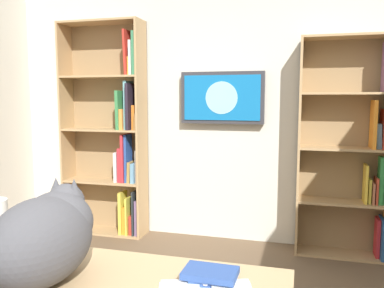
% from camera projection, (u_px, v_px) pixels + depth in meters
% --- Properties ---
extents(wall_back, '(4.52, 0.06, 2.70)m').
position_uv_depth(wall_back, '(221.00, 106.00, 3.99)').
color(wall_back, beige).
rests_on(wall_back, ground).
extents(bookshelf_left, '(0.89, 0.28, 1.97)m').
position_uv_depth(bookshelf_left, '(362.00, 149.00, 3.53)').
color(bookshelf_left, tan).
rests_on(bookshelf_left, ground).
extents(bookshelf_right, '(0.88, 0.28, 2.20)m').
position_uv_depth(bookshelf_right, '(114.00, 135.00, 4.16)').
color(bookshelf_right, tan).
rests_on(bookshelf_right, ground).
extents(wall_mounted_tv, '(0.82, 0.07, 0.51)m').
position_uv_depth(wall_mounted_tv, '(222.00, 98.00, 3.89)').
color(wall_mounted_tv, '#333338').
extents(cat, '(0.32, 0.59, 0.36)m').
position_uv_depth(cat, '(47.00, 234.00, 1.47)').
color(cat, '#4C4C51').
rests_on(cat, desk).
extents(desk_book_stack, '(0.20, 0.13, 0.05)m').
position_uv_depth(desk_book_stack, '(211.00, 276.00, 1.45)').
color(desk_book_stack, '#2D4C93').
rests_on(desk_book_stack, desk).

